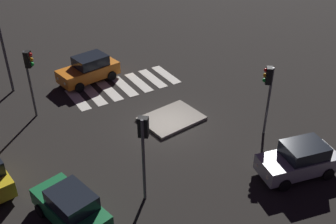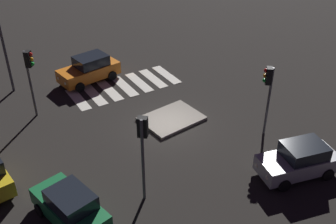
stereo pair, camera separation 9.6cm
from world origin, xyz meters
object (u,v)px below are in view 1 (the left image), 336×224
Objects in this scene: traffic_island at (172,119)px; traffic_light_east at (29,68)px; car_orange at (89,69)px; traffic_light_north at (144,139)px; car_silver at (299,160)px; car_green at (71,207)px; traffic_light_west at (268,84)px.

traffic_light_east reaches higher than traffic_island.
car_orange is 12.83m from traffic_light_north.
car_silver is at bearing 110.10° from traffic_island.
car_green is 9.79m from traffic_light_east.
traffic_light_west is at bearing 108.73° from car_orange.
car_orange is 1.02× the size of traffic_light_north.
traffic_light_north is at bearing 47.25° from traffic_island.
traffic_light_west reaches higher than car_green.
traffic_light_west is 8.36m from traffic_light_north.
traffic_light_east is at bearing 54.90° from traffic_light_north.
car_green is at bearing 42.27° from traffic_light_west.
car_green is 0.97× the size of traffic_light_east.
traffic_island is 0.91× the size of traffic_light_west.
traffic_island is 8.90m from traffic_light_east.
traffic_light_west is (-5.99, 11.36, 2.27)m from car_orange.
car_orange is at bearing -38.57° from car_green.
traffic_light_east is at bearing 21.48° from car_orange.
traffic_island is 0.89× the size of car_silver.
car_green is at bearing 126.82° from traffic_light_north.
traffic_light_north reaches higher than traffic_light_west.
traffic_light_east is (4.54, 2.68, 2.36)m from car_orange.
car_silver reaches higher than car_green.
car_orange is at bearing -73.16° from traffic_island.
traffic_light_east is (-1.26, -9.39, 2.43)m from car_green.
car_orange is 15.83m from car_silver.
car_green is at bearing 55.26° from car_orange.
traffic_light_east is (9.56, -12.33, 2.41)m from car_silver.
car_orange is at bearing -23.39° from traffic_light_west.
traffic_light_north is at bearing -37.05° from traffic_light_east.
traffic_light_north reaches higher than traffic_island.
traffic_light_west is at bearing -41.02° from traffic_light_north.
traffic_island is at bearing -57.03° from car_silver.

